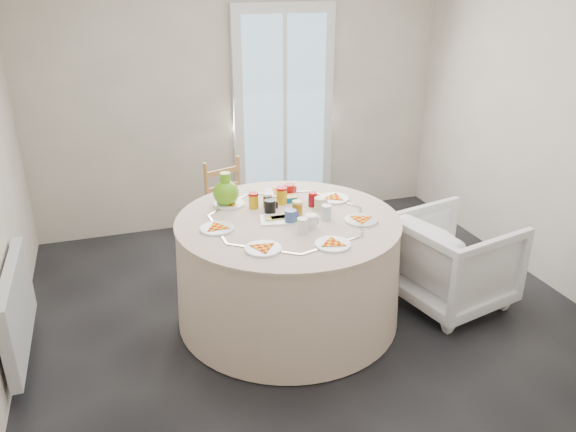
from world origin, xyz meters
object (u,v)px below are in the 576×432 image
object	(u,v)px
wooden_chair	(233,206)
armchair	(454,256)
table	(288,270)
green_pitcher	(226,193)
radiator	(17,308)

from	to	relation	value
wooden_chair	armchair	xyz separation A→B (m)	(1.38, -1.29, -0.08)
wooden_chair	table	bearing A→B (deg)	-101.99
table	armchair	size ratio (longest dim) A/B	2.06
table	wooden_chair	size ratio (longest dim) A/B	1.85
table	wooden_chair	xyz separation A→B (m)	(-0.14, 1.09, 0.09)
green_pitcher	wooden_chair	bearing A→B (deg)	58.36
radiator	armchair	size ratio (longest dim) A/B	1.29
radiator	armchair	bearing A→B (deg)	-4.96
wooden_chair	green_pitcher	size ratio (longest dim) A/B	3.58
wooden_chair	green_pitcher	distance (m)	0.84
radiator	wooden_chair	size ratio (longest dim) A/B	1.16
table	armchair	xyz separation A→B (m)	(1.24, -0.21, 0.02)
table	green_pitcher	xyz separation A→B (m)	(-0.35, 0.38, 0.49)
armchair	green_pitcher	distance (m)	1.76
table	green_pitcher	bearing A→B (deg)	132.32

